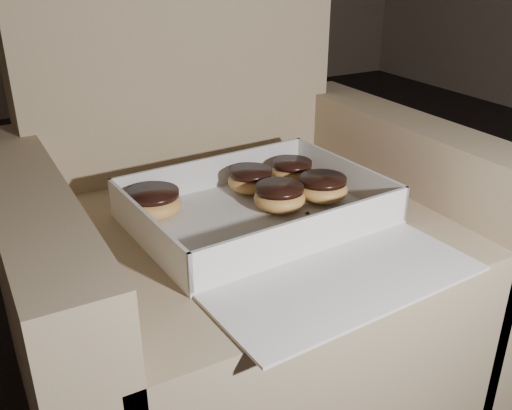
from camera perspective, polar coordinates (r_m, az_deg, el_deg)
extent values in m
plane|color=black|center=(1.25, 7.85, -15.59)|extent=(4.50, 4.50, 0.00)
cube|color=#857255|center=(1.09, -0.75, -9.85)|extent=(0.64, 0.64, 0.37)
cube|color=#857255|center=(1.17, -7.89, 14.91)|extent=(0.64, 0.12, 0.46)
cube|color=#857255|center=(0.97, -19.65, -11.96)|extent=(0.11, 0.64, 0.50)
cube|color=#857255|center=(1.23, 13.65, -2.71)|extent=(0.11, 0.64, 0.50)
cube|color=silver|center=(0.97, 0.00, -1.28)|extent=(0.42, 0.33, 0.01)
cube|color=silver|center=(1.07, -4.29, 3.31)|extent=(0.40, 0.03, 0.06)
cube|color=silver|center=(0.85, 5.43, -2.95)|extent=(0.40, 0.03, 0.06)
cube|color=silver|center=(0.87, -10.98, -2.39)|extent=(0.03, 0.30, 0.06)
cube|color=silver|center=(1.07, 8.99, 2.94)|extent=(0.03, 0.30, 0.06)
cube|color=#B84A62|center=(1.07, 9.17, 2.99)|extent=(0.02, 0.29, 0.05)
cube|color=silver|center=(0.81, 9.11, -7.58)|extent=(0.40, 0.20, 0.01)
ellipsoid|color=#C88E45|center=(1.10, 3.63, 3.33)|extent=(0.08, 0.08, 0.04)
cylinder|color=black|center=(1.09, 3.65, 4.16)|extent=(0.08, 0.08, 0.01)
ellipsoid|color=#C88E45|center=(0.97, -10.23, 0.06)|extent=(0.10, 0.10, 0.05)
cylinder|color=black|center=(0.96, -10.32, 1.14)|extent=(0.09, 0.09, 0.01)
ellipsoid|color=#C88E45|center=(1.02, 6.67, 1.57)|extent=(0.09, 0.09, 0.04)
cylinder|color=black|center=(1.02, 6.73, 2.54)|extent=(0.08, 0.08, 0.01)
ellipsoid|color=#C88E45|center=(0.98, 2.37, 0.69)|extent=(0.09, 0.09, 0.04)
cylinder|color=black|center=(0.97, 2.39, 1.70)|extent=(0.08, 0.08, 0.01)
ellipsoid|color=#C88E45|center=(1.05, -0.52, 2.41)|extent=(0.09, 0.09, 0.04)
cylinder|color=black|center=(1.05, -0.52, 3.31)|extent=(0.08, 0.08, 0.01)
ellipsoid|color=black|center=(0.95, 5.94, -1.55)|extent=(0.01, 0.01, 0.00)
ellipsoid|color=black|center=(0.83, -4.25, -5.63)|extent=(0.01, 0.01, 0.00)
ellipsoid|color=black|center=(1.02, 10.87, 0.10)|extent=(0.01, 0.01, 0.00)
ellipsoid|color=black|center=(0.86, -6.89, -4.73)|extent=(0.01, 0.01, 0.00)
ellipsoid|color=black|center=(0.98, 5.18, -0.79)|extent=(0.01, 0.01, 0.00)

